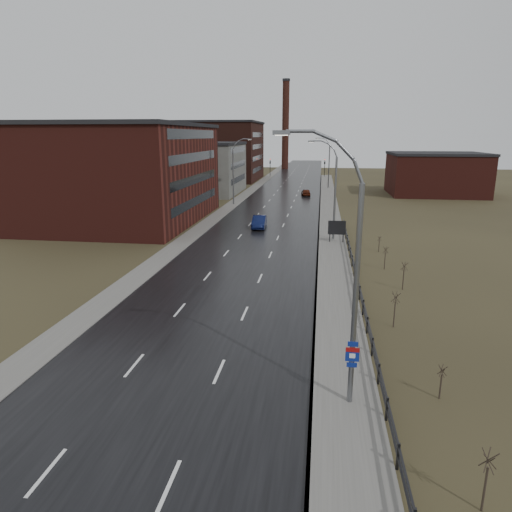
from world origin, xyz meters
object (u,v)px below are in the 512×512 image
(car_near, at_px, (259,222))
(car_far, at_px, (306,193))
(streetlight_main, at_px, (349,277))
(billboard, at_px, (337,228))

(car_near, distance_m, car_far, 34.31)
(streetlight_main, distance_m, billboard, 32.57)
(streetlight_main, height_order, car_far, streetlight_main)
(billboard, height_order, car_near, billboard)
(car_near, height_order, car_far, car_near)
(car_near, bearing_deg, billboard, -39.81)
(streetlight_main, height_order, billboard, streetlight_main)
(billboard, bearing_deg, car_far, 96.75)
(streetlight_main, relative_size, billboard, 4.62)
(car_near, relative_size, car_far, 1.18)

